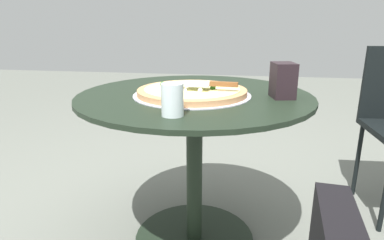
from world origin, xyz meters
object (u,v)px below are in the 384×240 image
at_px(patio_table, 194,139).
at_px(pizza_server, 211,84).
at_px(drinking_cup, 172,100).
at_px(napkin_dispenser, 283,80).
at_px(pizza_on_tray, 192,92).

height_order(patio_table, pizza_server, pizza_server).
height_order(pizza_server, drinking_cup, drinking_cup).
xyz_separation_m(patio_table, napkin_dispenser, (0.02, 0.35, 0.27)).
distance_m(patio_table, pizza_on_tray, 0.22).
bearing_deg(pizza_server, napkin_dispenser, 98.77).
xyz_separation_m(patio_table, drinking_cup, (0.34, -0.02, 0.25)).
bearing_deg(drinking_cup, napkin_dispenser, 131.28).
distance_m(pizza_server, drinking_cup, 0.30).
relative_size(pizza_server, napkin_dispenser, 1.57).
relative_size(pizza_on_tray, drinking_cup, 4.60).
bearing_deg(patio_table, pizza_server, 51.96).
bearing_deg(pizza_on_tray, pizza_server, 71.61).
distance_m(pizza_on_tray, napkin_dispenser, 0.36).
bearing_deg(pizza_server, drinking_cup, -18.27).
height_order(patio_table, pizza_on_tray, pizza_on_tray).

